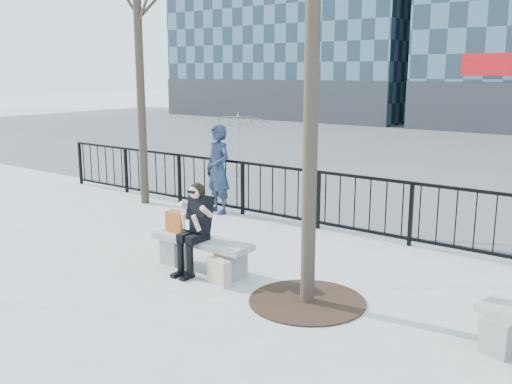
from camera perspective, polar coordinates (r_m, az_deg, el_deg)
The scene contains 10 objects.
ground at distance 8.62m, azimuth -5.38°, elevation -7.73°, with size 120.00×120.00×0.00m, color #9A9A95.
street_surface at distance 21.87m, azimuth 22.12°, elevation 3.51°, with size 60.00×23.00×0.01m, color #474747.
railing at distance 10.78m, azimuth 5.34°, elevation -0.63°, with size 14.00×0.06×1.10m.
tree_grate at distance 7.47m, azimuth 5.14°, elevation -10.82°, with size 1.50×1.50×0.02m, color black.
bench_main at distance 8.52m, azimuth -5.42°, elevation -5.82°, with size 1.65×0.46×0.49m.
seated_woman at distance 8.31m, azimuth -6.21°, elevation -3.66°, with size 0.50×0.64×1.34m.
handbag at distance 8.79m, azimuth -7.87°, elevation -2.99°, with size 0.38×0.18×0.31m, color #9A4613.
shopping_bag at distance 7.98m, azimuth -3.71°, elevation -7.98°, with size 0.38×0.14×0.36m, color beige.
standing_man at distance 11.76m, azimuth -3.81°, elevation 2.27°, with size 0.67×0.44×1.84m, color black.
vendor_umbrella at distance 15.69m, azimuth -1.85°, elevation 4.68°, with size 1.97×2.01×1.81m, color yellow.
Camera 1 is at (5.50, -5.97, 2.90)m, focal length 40.00 mm.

